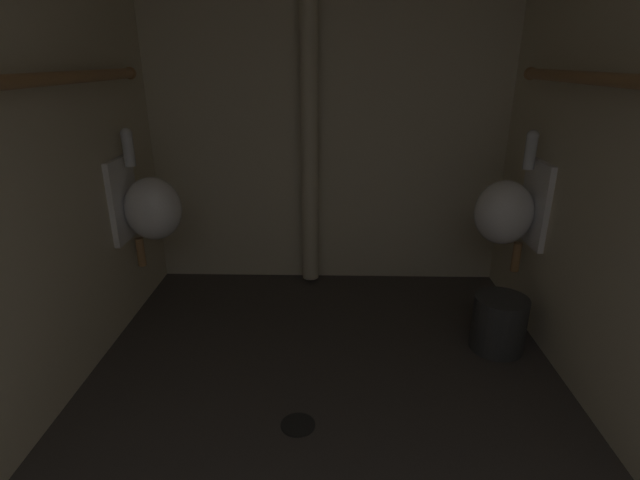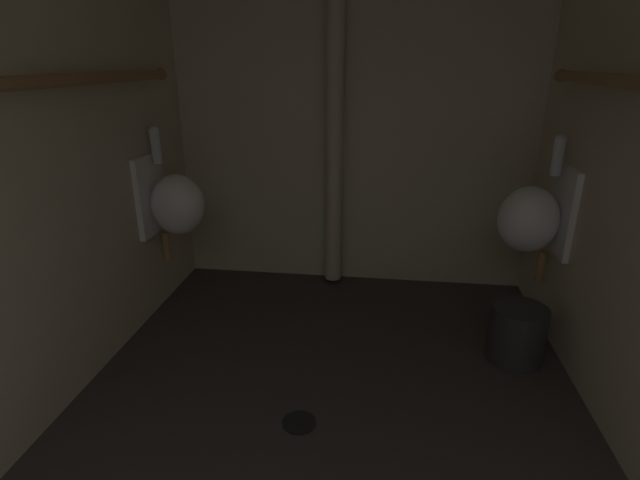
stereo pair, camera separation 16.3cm
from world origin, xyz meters
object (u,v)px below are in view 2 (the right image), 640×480
(urinal_left_mid, at_px, (174,203))
(waste_bin, at_px, (517,334))
(floor_drain, at_px, (299,422))
(standpipe_back_wall, at_px, (335,96))
(urinal_right_mid, at_px, (533,217))

(urinal_left_mid, distance_m, waste_bin, 1.91)
(urinal_left_mid, distance_m, floor_drain, 1.39)
(standpipe_back_wall, bearing_deg, floor_drain, -89.72)
(urinal_right_mid, height_order, waste_bin, urinal_right_mid)
(urinal_left_mid, bearing_deg, urinal_right_mid, -0.63)
(urinal_left_mid, height_order, urinal_right_mid, same)
(floor_drain, bearing_deg, urinal_right_mid, 39.92)
(standpipe_back_wall, relative_size, floor_drain, 16.56)
(urinal_right_mid, height_order, standpipe_back_wall, standpipe_back_wall)
(floor_drain, xyz_separation_m, waste_bin, (0.97, 0.58, 0.14))
(urinal_left_mid, xyz_separation_m, urinal_right_mid, (1.89, -0.02, 0.00))
(urinal_right_mid, height_order, floor_drain, urinal_right_mid)
(urinal_right_mid, bearing_deg, standpipe_back_wall, 155.60)
(waste_bin, bearing_deg, urinal_left_mid, 170.13)
(standpipe_back_wall, relative_size, waste_bin, 8.22)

